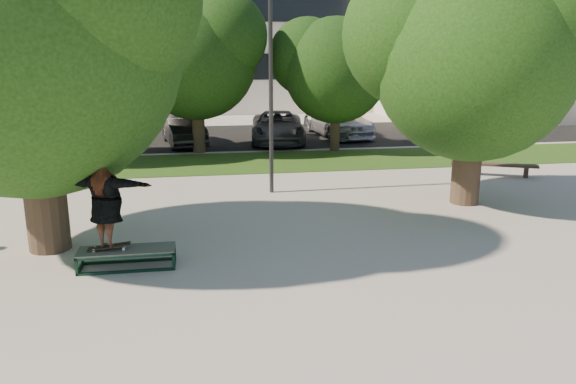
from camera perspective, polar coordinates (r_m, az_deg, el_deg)
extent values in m
plane|color=#A49D97|center=(11.51, -3.25, -6.29)|extent=(120.00, 120.00, 0.00)
cube|color=#254614|center=(20.73, -3.35, 3.04)|extent=(30.00, 4.00, 0.02)
cube|color=black|center=(27.05, -6.95, 5.59)|extent=(40.00, 8.00, 0.01)
cylinder|color=#38281E|center=(12.36, -23.64, 1.69)|extent=(0.84, 0.84, 3.20)
sphere|color=#16360E|center=(12.12, -24.83, 13.15)|extent=(5.80, 5.80, 5.80)
cylinder|color=#38281E|center=(15.66, 17.83, 4.26)|extent=(0.76, 0.76, 3.00)
sphere|color=#16360E|center=(15.46, 18.48, 12.60)|extent=(5.20, 5.20, 5.20)
sphere|color=#16360E|center=(15.63, 12.93, 15.36)|extent=(3.90, 3.90, 3.90)
sphere|color=#16360E|center=(15.60, 23.62, 15.53)|extent=(3.64, 3.64, 3.64)
cylinder|color=#38281E|center=(22.53, -23.29, 6.39)|extent=(0.44, 0.44, 2.80)
sphere|color=black|center=(22.39, -23.82, 11.61)|extent=(4.40, 4.40, 4.40)
sphere|color=black|center=(23.30, -26.24, 12.78)|extent=(3.30, 3.30, 3.30)
sphere|color=black|center=(21.73, -21.71, 13.80)|extent=(3.08, 3.08, 3.08)
cylinder|color=#38281E|center=(22.86, -9.12, 7.72)|extent=(0.50, 0.50, 3.00)
sphere|color=black|center=(22.72, -9.35, 13.29)|extent=(4.80, 4.80, 4.80)
sphere|color=black|center=(23.47, -12.44, 14.64)|extent=(3.60, 3.60, 3.60)
sphere|color=black|center=(22.28, -6.55, 15.52)|extent=(3.36, 3.36, 3.36)
cylinder|color=#38281E|center=(23.08, 4.80, 7.41)|extent=(0.40, 0.40, 2.60)
sphere|color=black|center=(22.93, 4.90, 12.20)|extent=(4.20, 4.20, 4.20)
sphere|color=black|center=(23.30, 1.97, 13.57)|extent=(3.15, 3.15, 3.15)
sphere|color=black|center=(22.77, 7.59, 13.97)|extent=(2.94, 2.94, 2.94)
cylinder|color=#2D2D30|center=(15.90, -1.75, 10.52)|extent=(0.12, 0.12, 6.00)
cube|color=black|center=(35.69, -11.06, 12.35)|extent=(27.60, 0.12, 1.60)
cube|color=black|center=(35.76, -11.34, 17.95)|extent=(27.60, 0.12, 1.60)
cube|color=silver|center=(37.89, 21.51, 13.25)|extent=(15.00, 10.00, 8.00)
cube|color=#475147|center=(11.11, -16.08, -5.65)|extent=(1.80, 0.60, 0.03)
cylinder|color=white|center=(11.11, -19.14, -5.66)|extent=(0.06, 0.03, 0.06)
cylinder|color=white|center=(11.26, -19.01, -5.38)|extent=(0.06, 0.03, 0.06)
cylinder|color=white|center=(11.02, -16.36, -5.59)|extent=(0.06, 0.03, 0.06)
cylinder|color=white|center=(11.17, -16.27, -5.31)|extent=(0.06, 0.03, 0.06)
cube|color=black|center=(11.12, -17.72, -5.29)|extent=(0.78, 0.20, 0.10)
imported|color=#543024|center=(10.89, -18.03, -1.31)|extent=(2.01, 1.19, 1.58)
cube|color=#443229|center=(19.57, 17.26, 2.25)|extent=(0.18, 0.18, 0.36)
cube|color=#443229|center=(19.77, 23.03, 1.87)|extent=(0.18, 0.18, 0.36)
cube|color=#443229|center=(19.61, 20.21, 2.63)|extent=(2.63, 1.44, 0.07)
imported|color=#AFAFB4|center=(25.25, -23.98, 5.64)|extent=(2.53, 4.82, 1.57)
imported|color=black|center=(24.86, -10.54, 6.29)|extent=(2.12, 4.37, 1.38)
imported|color=#5D5D62|center=(25.17, -1.05, 6.61)|extent=(2.83, 5.16, 1.37)
imported|color=silver|center=(27.34, 5.01, 7.38)|extent=(2.72, 5.60, 1.57)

